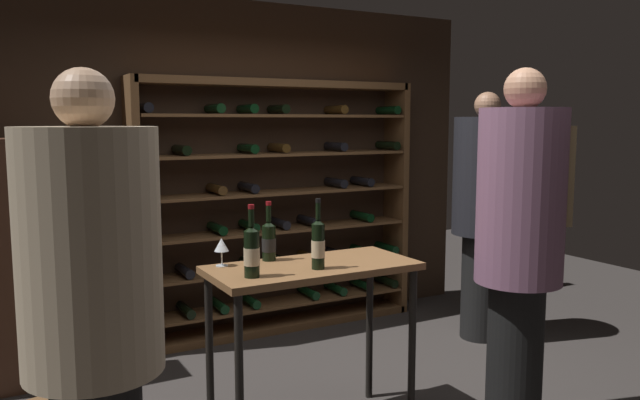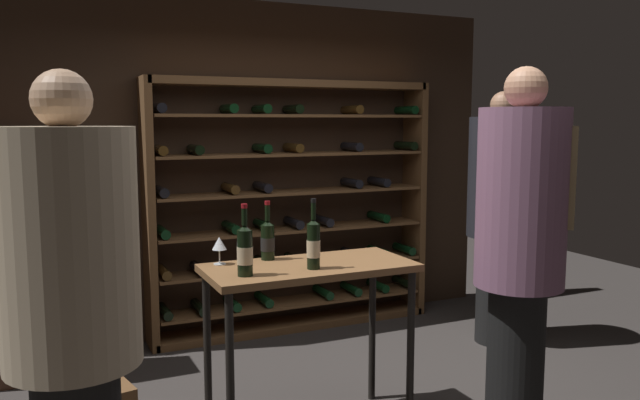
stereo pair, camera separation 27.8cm
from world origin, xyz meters
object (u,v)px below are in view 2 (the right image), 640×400
at_px(display_cabinet, 20,260).
at_px(tasting_table, 309,287).
at_px(wine_rack, 293,209).
at_px(person_guest_blue_shirt, 520,240).
at_px(wine_bottle_gold_foil, 268,240).
at_px(person_bystander_red_print, 500,206).
at_px(person_host_in_suit, 72,305).
at_px(wine_glass_stemmed_right, 219,244).
at_px(wine_bottle_amber_reserve, 313,244).
at_px(wine_bottle_green_slim, 245,250).

bearing_deg(display_cabinet, tasting_table, -45.58).
bearing_deg(wine_rack, person_guest_blue_shirt, -80.92).
height_order(wine_rack, person_guest_blue_shirt, wine_rack).
relative_size(person_guest_blue_shirt, wine_bottle_gold_foil, 6.03).
bearing_deg(person_bystander_red_print, person_host_in_suit, -120.61).
bearing_deg(wine_bottle_gold_foil, tasting_table, -51.36).
bearing_deg(wine_glass_stemmed_right, person_guest_blue_shirt, -28.33).
bearing_deg(wine_bottle_gold_foil, wine_glass_stemmed_right, -178.63).
distance_m(wine_bottle_amber_reserve, wine_glass_stemmed_right, 0.54).
relative_size(tasting_table, person_bystander_red_print, 0.58).
height_order(person_guest_blue_shirt, person_host_in_suit, person_guest_blue_shirt).
bearing_deg(wine_bottle_amber_reserve, person_host_in_suit, -156.68).
distance_m(wine_rack, person_bystander_red_print, 1.70).
relative_size(wine_rack, tasting_table, 2.12).
relative_size(person_guest_blue_shirt, person_bystander_red_print, 1.03).
bearing_deg(wine_bottle_amber_reserve, person_guest_blue_shirt, -24.74).
bearing_deg(display_cabinet, person_host_in_suit, -84.39).
xyz_separation_m(wine_rack, wine_bottle_green_slim, (-1.03, -1.87, 0.08)).
xyz_separation_m(display_cabinet, wine_bottle_gold_foil, (1.32, -1.31, 0.27)).
height_order(person_host_in_suit, wine_bottle_green_slim, person_host_in_suit).
distance_m(wine_rack, wine_bottle_gold_foil, 1.74).
distance_m(tasting_table, wine_bottle_green_slim, 0.50).
relative_size(person_guest_blue_shirt, display_cabinet, 1.24).
height_order(tasting_table, wine_bottle_gold_foil, wine_bottle_gold_foil).
xyz_separation_m(wine_bottle_green_slim, wine_bottle_gold_foil, (0.24, 0.32, -0.02)).
relative_size(tasting_table, wine_bottle_amber_reserve, 3.04).
xyz_separation_m(tasting_table, wine_bottle_green_slim, (-0.41, -0.11, 0.26)).
height_order(wine_rack, wine_bottle_green_slim, wine_rack).
bearing_deg(wine_bottle_gold_foil, person_bystander_red_print, 13.96).
bearing_deg(wine_glass_stemmed_right, wine_rack, 55.39).
distance_m(wine_rack, wine_glass_stemmed_right, 1.90).
xyz_separation_m(wine_bottle_green_slim, wine_bottle_amber_reserve, (0.39, -0.00, 0.00)).
distance_m(wine_rack, display_cabinet, 2.13).
bearing_deg(wine_bottle_green_slim, display_cabinet, 123.61).
xyz_separation_m(person_guest_blue_shirt, wine_bottle_amber_reserve, (-1.01, 0.47, -0.02)).
relative_size(wine_bottle_green_slim, wine_glass_stemmed_right, 2.40).
bearing_deg(wine_rack, person_host_in_suit, -128.13).
bearing_deg(display_cabinet, wine_rack, 6.53).
relative_size(display_cabinet, wine_bottle_gold_foil, 4.87).
height_order(wine_bottle_gold_foil, wine_glass_stemmed_right, wine_bottle_gold_foil).
xyz_separation_m(display_cabinet, wine_bottle_amber_reserve, (1.47, -1.63, 0.29)).
bearing_deg(display_cabinet, wine_bottle_green_slim, -56.39).
xyz_separation_m(person_guest_blue_shirt, person_host_in_suit, (-2.27, -0.07, -0.06)).
xyz_separation_m(wine_rack, person_bystander_red_print, (1.36, -1.02, 0.07)).
height_order(tasting_table, person_bystander_red_print, person_bystander_red_print).
xyz_separation_m(person_host_in_suit, display_cabinet, (-0.21, 2.18, -0.25)).
relative_size(wine_bottle_green_slim, wine_bottle_gold_foil, 1.10).
bearing_deg(tasting_table, wine_rack, 70.73).
xyz_separation_m(person_guest_blue_shirt, person_bystander_red_print, (0.99, 1.32, -0.03)).
height_order(wine_rack, wine_bottle_amber_reserve, wine_rack).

